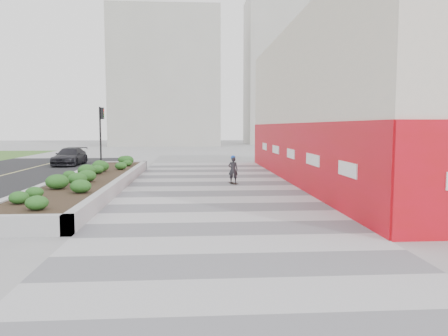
% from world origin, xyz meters
% --- Properties ---
extents(ground, '(160.00, 160.00, 0.00)m').
position_xyz_m(ground, '(0.00, 0.00, 0.00)').
color(ground, gray).
rests_on(ground, ground).
extents(walkway, '(8.00, 36.00, 0.01)m').
position_xyz_m(walkway, '(0.00, 3.00, 0.01)').
color(walkway, '#A8A8AD').
rests_on(walkway, ground).
extents(building, '(6.04, 24.08, 8.00)m').
position_xyz_m(building, '(6.98, 8.98, 3.98)').
color(building, beige).
rests_on(building, ground).
extents(planter, '(3.00, 18.00, 0.90)m').
position_xyz_m(planter, '(-5.50, 7.00, 0.42)').
color(planter, '#9E9EA0').
rests_on(planter, ground).
extents(traffic_signal_near, '(0.33, 0.28, 4.20)m').
position_xyz_m(traffic_signal_near, '(-7.23, 17.50, 2.76)').
color(traffic_signal_near, black).
rests_on(traffic_signal_near, ground).
extents(distant_bldg_north_l, '(16.00, 12.00, 20.00)m').
position_xyz_m(distant_bldg_north_l, '(-5.00, 55.00, 10.00)').
color(distant_bldg_north_l, '#ADAAA3').
rests_on(distant_bldg_north_l, ground).
extents(distant_bldg_north_r, '(14.00, 10.00, 24.00)m').
position_xyz_m(distant_bldg_north_r, '(15.00, 60.00, 12.00)').
color(distant_bldg_north_r, '#ADAAA3').
rests_on(distant_bldg_north_r, ground).
extents(manhole_cover, '(0.44, 0.44, 0.01)m').
position_xyz_m(manhole_cover, '(0.50, 3.00, 0.00)').
color(manhole_cover, '#595654').
rests_on(manhole_cover, ground).
extents(skateboarder, '(0.51, 0.74, 1.43)m').
position_xyz_m(skateboarder, '(1.07, 7.99, 0.73)').
color(skateboarder, beige).
rests_on(skateboarder, ground).
extents(car_dark, '(1.84, 4.43, 1.28)m').
position_xyz_m(car_dark, '(-10.00, 19.61, 0.64)').
color(car_dark, black).
rests_on(car_dark, ground).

